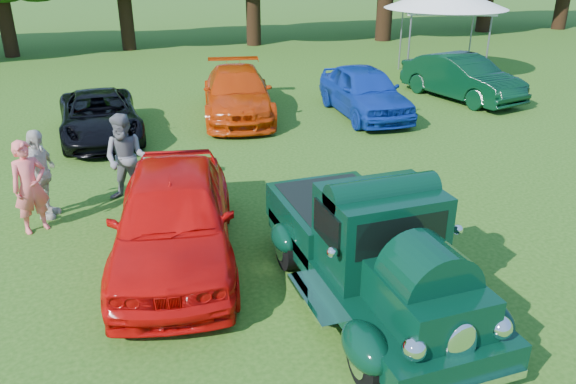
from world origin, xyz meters
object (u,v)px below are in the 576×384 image
object	(u,v)px
hero_pickup	(370,252)
spectator_white	(40,175)
spectator_pink	(30,187)
red_convertible	(174,216)
back_car_black	(100,116)
back_car_green	(462,78)
back_car_orange	(237,93)
back_car_blue	(364,91)
spectator_grey	(126,159)

from	to	relation	value
hero_pickup	spectator_white	size ratio (longest dim) A/B	2.71
spectator_pink	spectator_white	distance (m)	0.60
red_convertible	back_car_black	size ratio (longest dim) A/B	1.08
red_convertible	back_car_green	distance (m)	14.01
back_car_orange	back_car_blue	distance (m)	4.10
back_car_black	spectator_pink	distance (m)	5.80
hero_pickup	back_car_black	world-z (taller)	hero_pickup
back_car_orange	hero_pickup	bearing A→B (deg)	-82.31
back_car_green	spectator_pink	size ratio (longest dim) A/B	2.58
back_car_orange	red_convertible	bearing A→B (deg)	-99.89
back_car_green	spectator_white	world-z (taller)	spectator_white
spectator_grey	back_car_green	bearing A→B (deg)	51.64
back_car_orange	back_car_blue	size ratio (longest dim) A/B	1.12
red_convertible	spectator_grey	bearing A→B (deg)	111.80
hero_pickup	spectator_pink	size ratio (longest dim) A/B	2.73
back_car_blue	spectator_white	distance (m)	10.57
red_convertible	spectator_white	size ratio (longest dim) A/B	2.70
back_car_blue	spectator_white	xyz separation A→B (m)	(-9.48, -4.66, 0.13)
spectator_pink	spectator_grey	bearing A→B (deg)	0.29
spectator_pink	spectator_white	bearing A→B (deg)	51.02
back_car_black	back_car_green	xyz separation A→B (m)	(12.42, 0.38, 0.13)
back_car_blue	spectator_pink	bearing A→B (deg)	-147.30
red_convertible	back_car_black	world-z (taller)	red_convertible
red_convertible	back_car_orange	bearing A→B (deg)	79.54
back_car_orange	back_car_green	size ratio (longest dim) A/B	1.11
red_convertible	back_car_black	bearing A→B (deg)	107.96
back_car_green	spectator_pink	world-z (taller)	spectator_pink
back_car_blue	back_car_green	bearing A→B (deg)	14.10
back_car_green	spectator_grey	xyz separation A→B (m)	(-12.03, -5.15, 0.19)
red_convertible	back_car_black	xyz separation A→B (m)	(-0.94, 7.65, -0.21)
back_car_green	spectator_white	bearing A→B (deg)	-170.00
red_convertible	spectator_pink	xyz separation A→B (m)	(-2.39, 2.04, 0.06)
red_convertible	back_car_blue	bearing A→B (deg)	56.10
spectator_pink	back_car_green	bearing A→B (deg)	-0.89
back_car_black	back_car_orange	bearing A→B (deg)	10.51
back_car_black	back_car_blue	bearing A→B (deg)	-3.43
hero_pickup	back_car_green	distance (m)	13.53
back_car_green	hero_pickup	bearing A→B (deg)	-142.40
back_car_black	spectator_grey	xyz separation A→B (m)	(0.39, -4.77, 0.32)
hero_pickup	spectator_pink	xyz separation A→B (m)	(-5.01, 4.24, 0.07)
back_car_blue	back_car_green	distance (m)	4.30
hero_pickup	back_car_orange	world-z (taller)	hero_pickup
back_car_black	back_car_orange	xyz separation A→B (m)	(4.28, 0.86, 0.11)
back_car_green	spectator_pink	xyz separation A→B (m)	(-13.87, -5.99, 0.14)
back_car_blue	back_car_green	xyz separation A→B (m)	(4.23, 0.74, -0.02)
back_car_black	back_car_blue	size ratio (longest dim) A/B	0.99
hero_pickup	back_car_black	xyz separation A→B (m)	(-3.57, 9.85, -0.20)
hero_pickup	back_car_blue	world-z (taller)	hero_pickup
back_car_blue	spectator_grey	xyz separation A→B (m)	(-7.80, -4.41, 0.17)
back_car_green	spectator_grey	size ratio (longest dim) A/B	2.45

